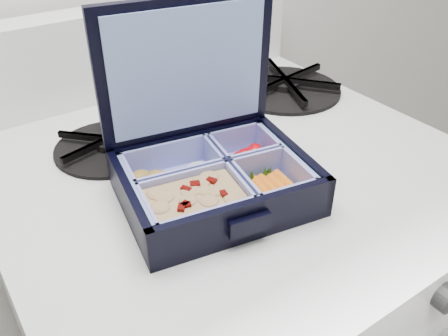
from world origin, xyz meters
TOP-DOWN VIEW (x-y plane):
  - bento_box at (-0.22, 1.59)m, footprint 0.24×0.21m
  - burner_grate at (0.05, 1.78)m, footprint 0.22×0.22m
  - burner_grate_rear at (-0.28, 1.78)m, footprint 0.19×0.19m
  - fork at (-0.17, 1.73)m, footprint 0.11×0.18m

SIDE VIEW (x-z plane):
  - fork at x=-0.17m, z-range 0.93..0.93m
  - burner_grate_rear at x=-0.28m, z-range 0.93..0.95m
  - burner_grate at x=0.05m, z-range 0.93..0.96m
  - bento_box at x=-0.22m, z-range 0.93..0.98m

